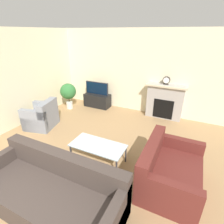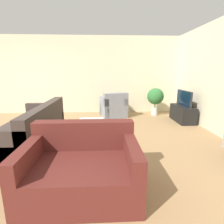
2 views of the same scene
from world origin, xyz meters
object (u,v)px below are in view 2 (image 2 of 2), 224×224
Objects in this scene: couch_loveseat at (82,169)px; coffee_table at (90,126)px; tv at (184,98)px; potted_plant at (155,97)px; couch_sectional at (31,130)px; armchair_by_window at (114,108)px.

coffee_table is (-1.46, -0.00, 0.10)m from couch_loveseat.
potted_plant is at bearing -143.54° from tv.
couch_loveseat is 4.39m from potted_plant.
couch_loveseat is 1.47× the size of potted_plant.
potted_plant is (-2.40, 2.06, 0.23)m from coffee_table.
tv reaches higher than coffee_table.
potted_plant is (-0.83, -0.61, -0.09)m from tv.
coffee_table is at bearing 90.19° from couch_loveseat.
couch_loveseat is (1.58, 1.26, 0.00)m from couch_sectional.
armchair_by_window is (-2.14, 1.87, 0.02)m from couch_sectional.
armchair_by_window is 1.00× the size of potted_plant.
tv is 0.95× the size of armchair_by_window.
couch_sectional is at bearing -69.73° from tv.
armchair_by_window is at bearing -84.36° from potted_plant.
couch_sectional is 4.03m from potted_plant.
armchair_by_window is 1.48m from potted_plant.
couch_sectional is 1.71× the size of couch_loveseat.
potted_plant reaches higher than armchair_by_window.
couch_sectional reaches higher than coffee_table.
couch_loveseat is 1.46× the size of armchair_by_window.
couch_sectional is 2.52× the size of potted_plant.
couch_sectional is 2.03× the size of coffee_table.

